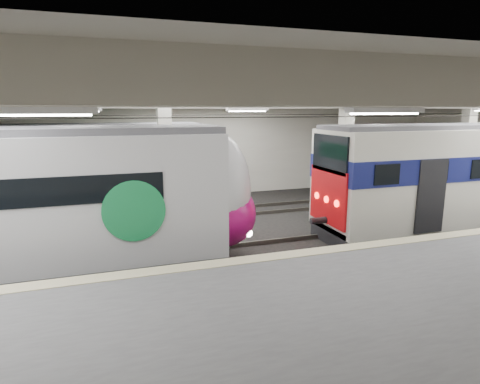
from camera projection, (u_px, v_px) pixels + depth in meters
name	position (u px, v px, depth m)	size (l,w,h in m)	color
station_hall	(288.00, 168.00, 11.99)	(36.00, 24.00, 5.75)	black
modern_emu	(51.00, 206.00, 11.74)	(13.83, 2.86, 4.46)	silver
older_rer	(468.00, 175.00, 16.56)	(13.24, 2.92, 4.38)	beige
far_train	(36.00, 176.00, 16.47)	(13.67, 3.03, 4.36)	silver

